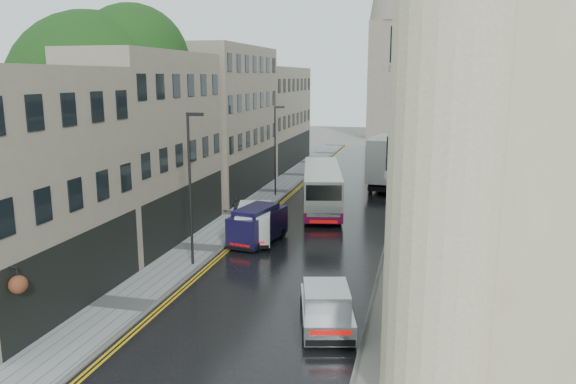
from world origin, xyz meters
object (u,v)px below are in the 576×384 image
at_px(tree_near, 94,124).
at_px(white_lorry, 371,165).
at_px(cream_bus, 306,197).
at_px(white_van, 237,231).
at_px(tree_far, 189,120).
at_px(lamp_post_far, 275,152).
at_px(silver_hatchback, 305,323).
at_px(lamp_post_near, 190,191).
at_px(pedestrian, 236,209).
at_px(navy_van, 232,229).

relative_size(tree_near, white_lorry, 1.59).
bearing_deg(cream_bus, tree_near, -157.80).
bearing_deg(white_van, cream_bus, 58.70).
bearing_deg(tree_far, lamp_post_far, 8.80).
distance_m(tree_far, silver_hatchback, 28.45).
height_order(silver_hatchback, lamp_post_near, lamp_post_near).
height_order(tree_far, silver_hatchback, tree_far).
xyz_separation_m(cream_bus, lamp_post_near, (-3.69, -11.01, 2.46)).
bearing_deg(pedestrian, lamp_post_far, -107.54).
relative_size(white_lorry, silver_hatchback, 2.02).
relative_size(tree_near, navy_van, 3.07).
xyz_separation_m(silver_hatchback, white_van, (-6.18, 10.48, 0.22)).
xyz_separation_m(tree_near, cream_bus, (11.19, 7.42, -5.39)).
distance_m(navy_van, pedestrian, 6.06).
relative_size(tree_near, lamp_post_far, 1.93).
relative_size(tree_near, pedestrian, 8.99).
xyz_separation_m(white_lorry, silver_hatchback, (0.35, -28.78, -1.48)).
bearing_deg(tree_far, white_van, -57.35).
bearing_deg(lamp_post_far, white_lorry, 12.22).
height_order(white_lorry, navy_van, white_lorry).
xyz_separation_m(white_lorry, lamp_post_far, (-7.39, -3.94, 1.40)).
bearing_deg(white_lorry, cream_bus, -101.86).
relative_size(tree_far, lamp_post_near, 1.60).
distance_m(cream_bus, silver_hatchback, 18.58).
height_order(tree_far, cream_bus, tree_far).
xyz_separation_m(cream_bus, navy_van, (-2.67, -7.66, -0.38)).
bearing_deg(white_van, lamp_post_near, -125.66).
distance_m(silver_hatchback, pedestrian, 18.27).
relative_size(tree_far, silver_hatchback, 2.88).
distance_m(tree_near, silver_hatchback, 19.44).
bearing_deg(pedestrian, silver_hatchback, 102.59).
bearing_deg(silver_hatchback, pedestrian, 103.07).
xyz_separation_m(cream_bus, white_lorry, (3.45, 10.60, 0.76)).
xyz_separation_m(silver_hatchback, pedestrian, (-8.24, 16.31, 0.06)).
bearing_deg(tree_far, navy_van, -58.16).
relative_size(white_lorry, lamp_post_near, 1.12).
bearing_deg(silver_hatchback, navy_van, 107.86).
distance_m(lamp_post_near, lamp_post_far, 17.68).
xyz_separation_m(white_lorry, navy_van, (-6.12, -18.26, -1.14)).
relative_size(white_van, lamp_post_near, 0.59).
xyz_separation_m(tree_far, pedestrian, (6.45, -7.45, -5.34)).
bearing_deg(lamp_post_far, tree_far, 172.93).
distance_m(tree_far, lamp_post_near, 18.23).
relative_size(tree_far, white_van, 2.73).
height_order(cream_bus, navy_van, cream_bus).
distance_m(white_van, lamp_post_near, 4.64).
relative_size(white_lorry, white_van, 1.91).
xyz_separation_m(pedestrian, lamp_post_near, (0.75, -9.15, 3.12)).
distance_m(silver_hatchback, navy_van, 12.35).
bearing_deg(tree_near, tree_far, 88.68).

